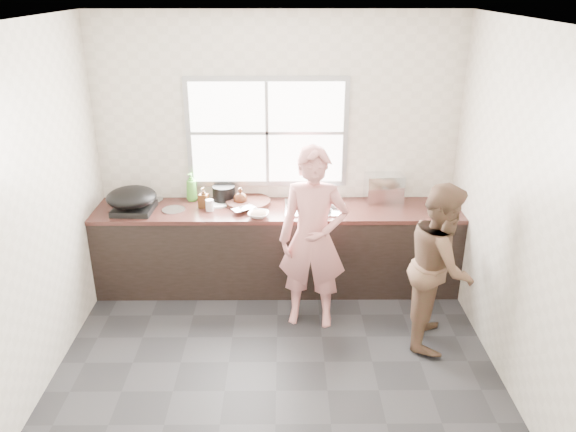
{
  "coord_description": "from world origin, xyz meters",
  "views": [
    {
      "loc": [
        0.07,
        -3.84,
        2.95
      ],
      "look_at": [
        0.1,
        0.65,
        1.05
      ],
      "focal_mm": 35.0,
      "sensor_mm": 36.0,
      "label": 1
    }
  ],
  "objects_px": {
    "pot_lid_left": "(174,210)",
    "bowl_crabs": "(318,207)",
    "black_pot": "(224,194)",
    "glass_jar": "(210,205)",
    "burner": "(134,209)",
    "pot_lid_right": "(152,200)",
    "bowl_mince": "(258,214)",
    "woman": "(313,245)",
    "person_side": "(441,265)",
    "dish_rack": "(383,187)",
    "bottle_green": "(191,187)",
    "cutting_board": "(248,202)",
    "bottle_brown_short": "(240,197)",
    "wok": "(131,197)",
    "bottle_brown_tall": "(204,198)",
    "bowl_held": "(338,205)",
    "plate_food": "(219,204)"
  },
  "relations": [
    {
      "from": "pot_lid_left",
      "to": "bowl_crabs",
      "type": "bearing_deg",
      "value": 0.0
    },
    {
      "from": "black_pot",
      "to": "glass_jar",
      "type": "bearing_deg",
      "value": -115.17
    },
    {
      "from": "burner",
      "to": "pot_lid_right",
      "type": "xyz_separation_m",
      "value": [
        0.11,
        0.3,
        -0.02
      ]
    },
    {
      "from": "bowl_mince",
      "to": "woman",
      "type": "bearing_deg",
      "value": -42.1
    },
    {
      "from": "person_side",
      "to": "dish_rack",
      "type": "height_order",
      "value": "person_side"
    },
    {
      "from": "bowl_mince",
      "to": "bottle_green",
      "type": "bearing_deg",
      "value": 147.7
    },
    {
      "from": "bottle_green",
      "to": "burner",
      "type": "relative_size",
      "value": 0.79
    },
    {
      "from": "pot_lid_left",
      "to": "bowl_mince",
      "type": "bearing_deg",
      "value": -11.39
    },
    {
      "from": "cutting_board",
      "to": "bottle_brown_short",
      "type": "height_order",
      "value": "bottle_brown_short"
    },
    {
      "from": "cutting_board",
      "to": "dish_rack",
      "type": "distance_m",
      "value": 1.38
    },
    {
      "from": "wok",
      "to": "pot_lid_right",
      "type": "height_order",
      "value": "wok"
    },
    {
      "from": "wok",
      "to": "bottle_brown_tall",
      "type": "bearing_deg",
      "value": 9.81
    },
    {
      "from": "person_side",
      "to": "woman",
      "type": "bearing_deg",
      "value": 89.6
    },
    {
      "from": "burner",
      "to": "pot_lid_right",
      "type": "bearing_deg",
      "value": 69.56
    },
    {
      "from": "bowl_crabs",
      "to": "cutting_board",
      "type": "bearing_deg",
      "value": 167.53
    },
    {
      "from": "cutting_board",
      "to": "burner",
      "type": "distance_m",
      "value": 1.12
    },
    {
      "from": "bowl_held",
      "to": "dish_rack",
      "type": "bearing_deg",
      "value": 24.9
    },
    {
      "from": "plate_food",
      "to": "bottle_brown_short",
      "type": "bearing_deg",
      "value": -0.0
    },
    {
      "from": "dish_rack",
      "to": "black_pot",
      "type": "bearing_deg",
      "value": 176.05
    },
    {
      "from": "black_pot",
      "to": "bottle_green",
      "type": "bearing_deg",
      "value": 175.03
    },
    {
      "from": "dish_rack",
      "to": "pot_lid_right",
      "type": "relative_size",
      "value": 1.7
    },
    {
      "from": "woman",
      "to": "black_pot",
      "type": "distance_m",
      "value": 1.23
    },
    {
      "from": "cutting_board",
      "to": "black_pot",
      "type": "distance_m",
      "value": 0.27
    },
    {
      "from": "person_side",
      "to": "bottle_brown_short",
      "type": "bearing_deg",
      "value": 73.76
    },
    {
      "from": "woman",
      "to": "pot_lid_right",
      "type": "xyz_separation_m",
      "value": [
        -1.61,
        0.89,
        0.08
      ]
    },
    {
      "from": "cutting_board",
      "to": "pot_lid_left",
      "type": "relative_size",
      "value": 1.98
    },
    {
      "from": "woman",
      "to": "black_pot",
      "type": "relative_size",
      "value": 6.89
    },
    {
      "from": "bowl_mince",
      "to": "bottle_brown_tall",
      "type": "height_order",
      "value": "bottle_brown_tall"
    },
    {
      "from": "bowl_mince",
      "to": "bowl_held",
      "type": "distance_m",
      "value": 0.81
    },
    {
      "from": "woman",
      "to": "bottle_brown_short",
      "type": "height_order",
      "value": "woman"
    },
    {
      "from": "burner",
      "to": "wok",
      "type": "bearing_deg",
      "value": -154.58
    },
    {
      "from": "wok",
      "to": "bowl_mince",
      "type": "bearing_deg",
      "value": -6.49
    },
    {
      "from": "cutting_board",
      "to": "wok",
      "type": "relative_size",
      "value": 0.93
    },
    {
      "from": "black_pot",
      "to": "pot_lid_right",
      "type": "bearing_deg",
      "value": 177.78
    },
    {
      "from": "black_pot",
      "to": "burner",
      "type": "xyz_separation_m",
      "value": [
        -0.85,
        -0.27,
        -0.05
      ]
    },
    {
      "from": "bowl_held",
      "to": "black_pot",
      "type": "bearing_deg",
      "value": 170.42
    },
    {
      "from": "pot_lid_left",
      "to": "pot_lid_right",
      "type": "height_order",
      "value": "same"
    },
    {
      "from": "bottle_green",
      "to": "bottle_brown_tall",
      "type": "distance_m",
      "value": 0.24
    },
    {
      "from": "bowl_crabs",
      "to": "burner",
      "type": "relative_size",
      "value": 0.58
    },
    {
      "from": "bowl_crabs",
      "to": "glass_jar",
      "type": "xyz_separation_m",
      "value": [
        -1.06,
        -0.01,
        0.02
      ]
    },
    {
      "from": "pot_lid_right",
      "to": "bowl_mince",
      "type": "bearing_deg",
      "value": -21.68
    },
    {
      "from": "bottle_green",
      "to": "glass_jar",
      "type": "xyz_separation_m",
      "value": [
        0.21,
        -0.28,
        -0.09
      ]
    },
    {
      "from": "bowl_mince",
      "to": "pot_lid_right",
      "type": "distance_m",
      "value": 1.19
    },
    {
      "from": "cutting_board",
      "to": "bottle_brown_tall",
      "type": "height_order",
      "value": "bottle_brown_tall"
    },
    {
      "from": "bottle_brown_short",
      "to": "wok",
      "type": "bearing_deg",
      "value": -170.53
    },
    {
      "from": "person_side",
      "to": "bottle_brown_tall",
      "type": "distance_m",
      "value": 2.35
    },
    {
      "from": "wok",
      "to": "pot_lid_right",
      "type": "bearing_deg",
      "value": 68.12
    },
    {
      "from": "bowl_crabs",
      "to": "plate_food",
      "type": "relative_size",
      "value": 1.0
    },
    {
      "from": "bottle_green",
      "to": "black_pot",
      "type": "bearing_deg",
      "value": -4.97
    },
    {
      "from": "woman",
      "to": "bottle_green",
      "type": "distance_m",
      "value": 1.51
    }
  ]
}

